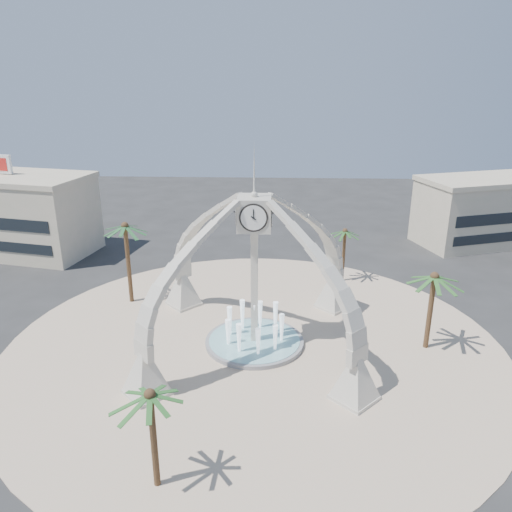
{
  "coord_description": "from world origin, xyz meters",
  "views": [
    {
      "loc": [
        1.65,
        -35.74,
        20.72
      ],
      "look_at": [
        0.04,
        2.0,
        6.94
      ],
      "focal_mm": 35.0,
      "sensor_mm": 36.0,
      "label": 1
    }
  ],
  "objects_px": {
    "clock_tower": "(254,270)",
    "palm_west": "(125,227)",
    "fountain": "(254,341)",
    "palm_east": "(435,278)",
    "palm_north": "(345,232)",
    "palm_south": "(150,396)"
  },
  "relations": [
    {
      "from": "palm_north",
      "to": "palm_east",
      "type": "bearing_deg",
      "value": -69.57
    },
    {
      "from": "palm_east",
      "to": "palm_south",
      "type": "height_order",
      "value": "palm_east"
    },
    {
      "from": "palm_east",
      "to": "palm_north",
      "type": "distance_m",
      "value": 14.55
    },
    {
      "from": "palm_east",
      "to": "palm_north",
      "type": "relative_size",
      "value": 1.13
    },
    {
      "from": "palm_east",
      "to": "palm_west",
      "type": "relative_size",
      "value": 0.83
    },
    {
      "from": "palm_north",
      "to": "palm_south",
      "type": "relative_size",
      "value": 0.96
    },
    {
      "from": "fountain",
      "to": "palm_east",
      "type": "height_order",
      "value": "palm_east"
    },
    {
      "from": "clock_tower",
      "to": "fountain",
      "type": "height_order",
      "value": "clock_tower"
    },
    {
      "from": "fountain",
      "to": "palm_north",
      "type": "bearing_deg",
      "value": 57.44
    },
    {
      "from": "palm_south",
      "to": "fountain",
      "type": "bearing_deg",
      "value": 73.27
    },
    {
      "from": "clock_tower",
      "to": "palm_east",
      "type": "relative_size",
      "value": 2.56
    },
    {
      "from": "palm_east",
      "to": "palm_south",
      "type": "distance_m",
      "value": 23.77
    },
    {
      "from": "clock_tower",
      "to": "palm_west",
      "type": "xyz_separation_m",
      "value": [
        -12.25,
        7.61,
        1.03
      ]
    },
    {
      "from": "clock_tower",
      "to": "palm_east",
      "type": "distance_m",
      "value": 13.81
    },
    {
      "from": "palm_north",
      "to": "fountain",
      "type": "bearing_deg",
      "value": -122.56
    },
    {
      "from": "fountain",
      "to": "palm_south",
      "type": "height_order",
      "value": "palm_south"
    },
    {
      "from": "palm_east",
      "to": "clock_tower",
      "type": "bearing_deg",
      "value": -179.77
    },
    {
      "from": "palm_east",
      "to": "palm_north",
      "type": "height_order",
      "value": "palm_east"
    },
    {
      "from": "clock_tower",
      "to": "palm_west",
      "type": "relative_size",
      "value": 2.11
    },
    {
      "from": "fountain",
      "to": "palm_south",
      "type": "bearing_deg",
      "value": -106.73
    },
    {
      "from": "fountain",
      "to": "palm_east",
      "type": "relative_size",
      "value": 1.14
    },
    {
      "from": "clock_tower",
      "to": "palm_west",
      "type": "distance_m",
      "value": 14.46
    }
  ]
}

